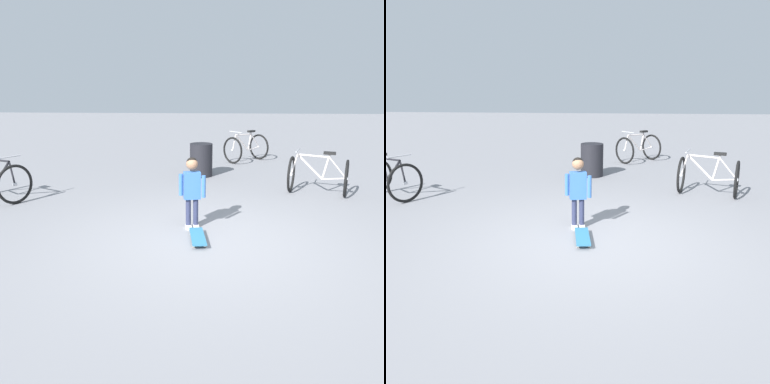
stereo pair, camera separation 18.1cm
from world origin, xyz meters
The scene contains 7 objects.
ground_plane centered at (0.00, 0.00, 0.00)m, with size 50.00×50.00×0.00m, color gray.
child_person centered at (0.28, -0.56, 0.66)m, with size 0.40×0.21×1.06m.
skateboard centered at (0.17, -0.03, 0.06)m, with size 0.28×0.69×0.07m.
bicycle_near centered at (-2.02, -2.64, 0.38)m, with size 1.24×1.02×0.85m.
bicycle_mid centered at (-0.88, -6.07, 0.38)m, with size 1.27×1.24×0.85m.
bicycle_far centered at (3.93, -1.91, 0.38)m, with size 1.28×1.15×0.85m.
trash_bin centered at (0.28, -4.15, 0.38)m, with size 0.52×0.52×0.75m, color black.
Camera 2 is at (-0.24, 5.26, 2.09)m, focal length 38.79 mm.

